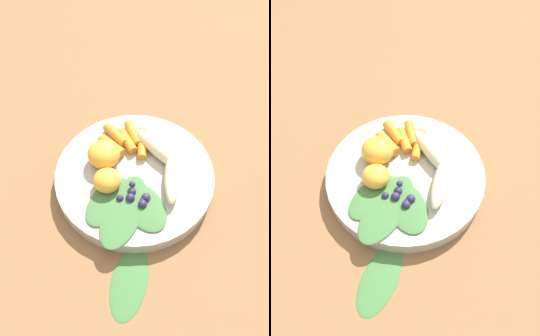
% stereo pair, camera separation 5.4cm
% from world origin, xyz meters
% --- Properties ---
extents(ground_plane, '(2.40, 2.40, 0.00)m').
position_xyz_m(ground_plane, '(0.00, 0.00, 0.00)').
color(ground_plane, brown).
extents(bowl, '(0.26, 0.26, 0.03)m').
position_xyz_m(bowl, '(0.00, 0.00, 0.01)').
color(bowl, '#B2AD9E').
rests_on(bowl, ground_plane).
extents(banana_peeled_left, '(0.07, 0.11, 0.03)m').
position_xyz_m(banana_peeled_left, '(-0.05, 0.02, 0.04)').
color(banana_peeled_left, beige).
rests_on(banana_peeled_left, bowl).
extents(banana_peeled_right, '(0.12, 0.06, 0.03)m').
position_xyz_m(banana_peeled_right, '(-0.01, 0.06, 0.04)').
color(banana_peeled_right, beige).
rests_on(banana_peeled_right, bowl).
extents(orange_segment_near, '(0.04, 0.04, 0.03)m').
position_xyz_m(orange_segment_near, '(0.04, -0.03, 0.04)').
color(orange_segment_near, '#F4A833').
rests_on(orange_segment_near, bowl).
extents(orange_segment_far, '(0.05, 0.05, 0.04)m').
position_xyz_m(orange_segment_far, '(0.00, -0.05, 0.05)').
color(orange_segment_far, '#F4A833').
rests_on(orange_segment_far, bowl).
extents(carrot_front, '(0.06, 0.04, 0.02)m').
position_xyz_m(carrot_front, '(-0.06, -0.01, 0.03)').
color(carrot_front, orange).
rests_on(carrot_front, bowl).
extents(carrot_mid_left, '(0.05, 0.05, 0.02)m').
position_xyz_m(carrot_mid_left, '(-0.07, -0.03, 0.03)').
color(carrot_mid_left, orange).
rests_on(carrot_mid_left, bowl).
extents(carrot_mid_right, '(0.05, 0.05, 0.02)m').
position_xyz_m(carrot_mid_right, '(-0.05, -0.03, 0.03)').
color(carrot_mid_right, orange).
rests_on(carrot_mid_right, bowl).
extents(carrot_rear, '(0.04, 0.05, 0.02)m').
position_xyz_m(carrot_rear, '(-0.06, -0.06, 0.03)').
color(carrot_rear, orange).
rests_on(carrot_rear, bowl).
extents(carrot_small, '(0.03, 0.05, 0.02)m').
position_xyz_m(carrot_small, '(-0.03, -0.05, 0.04)').
color(carrot_small, orange).
rests_on(carrot_small, bowl).
extents(blueberry_pile, '(0.04, 0.05, 0.02)m').
position_xyz_m(blueberry_pile, '(0.05, 0.02, 0.03)').
color(blueberry_pile, '#2D234C').
rests_on(blueberry_pile, bowl).
extents(kale_leaf_left, '(0.10, 0.06, 0.00)m').
position_xyz_m(kale_leaf_left, '(0.07, -0.02, 0.03)').
color(kale_leaf_left, '#3D7038').
rests_on(kale_leaf_left, bowl).
extents(kale_leaf_right, '(0.13, 0.07, 0.00)m').
position_xyz_m(kale_leaf_right, '(0.07, 0.01, 0.03)').
color(kale_leaf_right, '#3D7038').
rests_on(kale_leaf_right, bowl).
extents(kale_leaf_rear, '(0.10, 0.11, 0.00)m').
position_xyz_m(kale_leaf_rear, '(0.06, 0.04, 0.03)').
color(kale_leaf_rear, '#3D7038').
rests_on(kale_leaf_rear, bowl).
extents(kale_leaf_stray, '(0.12, 0.07, 0.01)m').
position_xyz_m(kale_leaf_stray, '(0.16, 0.06, 0.00)').
color(kale_leaf_stray, '#3D7038').
rests_on(kale_leaf_stray, ground_plane).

